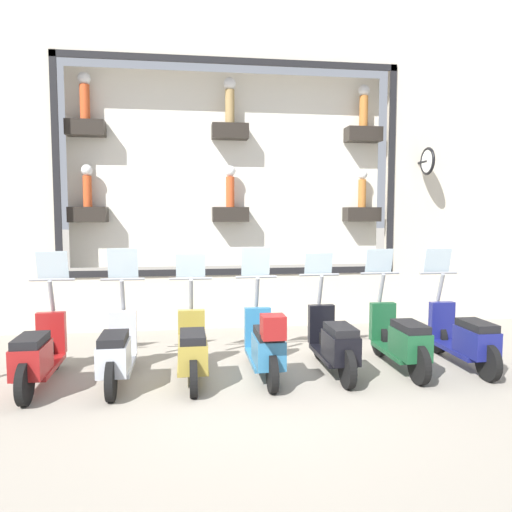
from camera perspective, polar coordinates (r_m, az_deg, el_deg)
The scene contains 9 objects.
ground_plane at distance 6.29m, azimuth 0.42°, elevation -15.24°, with size 120.00×120.00×0.00m, color gray.
building_facade at distance 9.66m, azimuth -2.93°, elevation 16.17°, with size 1.18×36.00×7.94m.
scooter_navy_0 at distance 7.65m, azimuth 22.76°, elevation -8.62°, with size 1.80×0.61×1.63m.
scooter_green_1 at distance 7.21m, azimuth 16.21°, elevation -9.18°, with size 1.80×0.61×1.63m.
scooter_black_2 at distance 6.88m, azimuth 8.92°, elevation -9.78°, with size 1.80×0.60×1.58m.
scooter_teal_3 at distance 6.60m, azimuth 1.09°, elevation -10.03°, with size 1.79×0.61×1.68m.
scooter_olive_4 at distance 6.59m, azimuth -7.28°, elevation -10.54°, with size 1.79×0.60×1.59m.
scooter_silver_5 at distance 6.65m, azimuth -15.61°, elevation -10.47°, with size 1.79×0.61×1.68m.
scooter_red_6 at distance 6.83m, azimuth -23.64°, elevation -10.23°, with size 1.80×0.61×1.65m.
Camera 1 is at (-5.83, 0.89, 2.18)m, focal length 35.00 mm.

